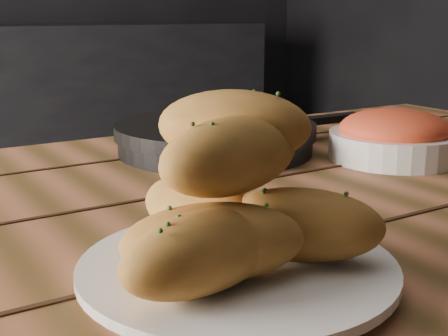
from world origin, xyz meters
TOP-DOWN VIEW (x-y plane):
  - table at (-0.01, -0.63)m, footprint 1.39×0.94m
  - plate at (-0.19, -0.77)m, footprint 0.25×0.25m
  - bread_rolls at (-0.20, -0.77)m, footprint 0.23×0.21m
  - skillet at (0.04, -0.36)m, footprint 0.44×0.31m
  - bowl at (0.24, -0.54)m, footprint 0.19×0.19m

SIDE VIEW (x-z plane):
  - table at x=-0.01m, z-range 0.28..1.03m
  - plate at x=-0.19m, z-range 0.75..0.77m
  - skillet at x=0.04m, z-range 0.75..0.80m
  - bowl at x=0.24m, z-range 0.75..0.82m
  - bread_rolls at x=-0.20m, z-range 0.75..0.88m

